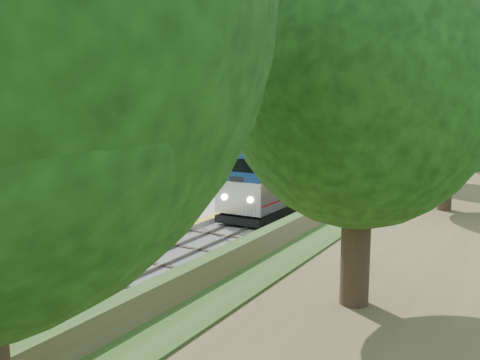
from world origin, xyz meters
The scene contains 11 objects.
ground centered at (0.00, 0.00, 0.00)m, with size 320.00×320.00×0.00m, color #2D4C19.
trackbed centered at (2.00, 60.00, 0.07)m, with size 9.50×170.00×0.28m.
platform centered at (-5.20, 16.00, 0.19)m, with size 6.40×68.00×0.38m, color #A99D88.
yellow_stripe centered at (-2.35, 16.00, 0.39)m, with size 0.55×68.00×0.01m, color gold.
station_building centered at (-14.00, 30.00, 4.09)m, with size 8.60×6.60×8.00m.
signal_gantry centered at (2.47, 54.99, 4.82)m, with size 8.40×0.38×6.20m.
trees_behind_platform centered at (-11.17, 20.67, 4.53)m, with size 7.82×53.32×7.21m.
train centered at (0.00, 64.43, 2.38)m, with size 3.16×105.04×4.65m.
lamppost_far centered at (-3.42, 12.80, 2.57)m, with size 0.49×0.49×4.91m.
signal_platform centered at (-2.90, 0.82, 3.86)m, with size 0.33×0.26×5.67m.
signal_farside centered at (6.20, 26.26, 3.67)m, with size 0.32×0.25×5.81m.
Camera 1 is at (15.65, -13.86, 7.91)m, focal length 40.00 mm.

